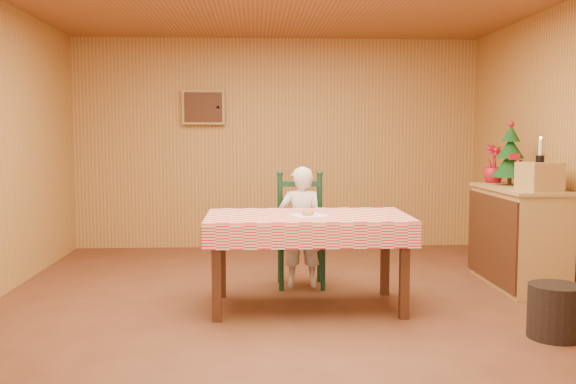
{
  "coord_description": "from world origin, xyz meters",
  "views": [
    {
      "loc": [
        -0.27,
        -5.03,
        1.43
      ],
      "look_at": [
        0.0,
        0.2,
        0.95
      ],
      "focal_mm": 40.0,
      "sensor_mm": 36.0,
      "label": 1
    }
  ],
  "objects_px": {
    "storage_bin": "(555,311)",
    "crate": "(539,177)",
    "dining_table": "(307,225)",
    "seated_child": "(301,227)",
    "ladder_chair": "(301,232)",
    "shelf_unit": "(517,236)",
    "christmas_tree": "(510,156)"
  },
  "relations": [
    {
      "from": "seated_child",
      "to": "crate",
      "type": "xyz_separation_m",
      "value": [
        2.04,
        -0.47,
        0.49
      ]
    },
    {
      "from": "crate",
      "to": "storage_bin",
      "type": "bearing_deg",
      "value": -107.91
    },
    {
      "from": "shelf_unit",
      "to": "seated_child",
      "type": "bearing_deg",
      "value": 178.14
    },
    {
      "from": "seated_child",
      "to": "shelf_unit",
      "type": "distance_m",
      "value": 2.04
    },
    {
      "from": "dining_table",
      "to": "crate",
      "type": "bearing_deg",
      "value": 7.37
    },
    {
      "from": "dining_table",
      "to": "christmas_tree",
      "type": "xyz_separation_m",
      "value": [
        2.04,
        0.91,
        0.52
      ]
    },
    {
      "from": "dining_table",
      "to": "crate",
      "type": "xyz_separation_m",
      "value": [
        2.04,
        0.26,
        0.37
      ]
    },
    {
      "from": "ladder_chair",
      "to": "storage_bin",
      "type": "relative_size",
      "value": 2.86
    },
    {
      "from": "dining_table",
      "to": "christmas_tree",
      "type": "bearing_deg",
      "value": 24.11
    },
    {
      "from": "ladder_chair",
      "to": "storage_bin",
      "type": "bearing_deg",
      "value": -45.05
    },
    {
      "from": "christmas_tree",
      "to": "storage_bin",
      "type": "bearing_deg",
      "value": -101.67
    },
    {
      "from": "storage_bin",
      "to": "crate",
      "type": "bearing_deg",
      "value": 72.09
    },
    {
      "from": "seated_child",
      "to": "shelf_unit",
      "type": "height_order",
      "value": "seated_child"
    },
    {
      "from": "ladder_chair",
      "to": "crate",
      "type": "bearing_deg",
      "value": -14.37
    },
    {
      "from": "seated_child",
      "to": "storage_bin",
      "type": "height_order",
      "value": "seated_child"
    },
    {
      "from": "shelf_unit",
      "to": "crate",
      "type": "distance_m",
      "value": 0.71
    },
    {
      "from": "dining_table",
      "to": "seated_child",
      "type": "bearing_deg",
      "value": 90.0
    },
    {
      "from": "dining_table",
      "to": "storage_bin",
      "type": "xyz_separation_m",
      "value": [
        1.67,
        -0.89,
        -0.5
      ]
    },
    {
      "from": "ladder_chair",
      "to": "crate",
      "type": "relative_size",
      "value": 3.6
    },
    {
      "from": "crate",
      "to": "seated_child",
      "type": "bearing_deg",
      "value": 167.14
    },
    {
      "from": "storage_bin",
      "to": "dining_table",
      "type": "bearing_deg",
      "value": 152.05
    },
    {
      "from": "ladder_chair",
      "to": "shelf_unit",
      "type": "xyz_separation_m",
      "value": [
        2.03,
        -0.12,
        -0.04
      ]
    },
    {
      "from": "shelf_unit",
      "to": "crate",
      "type": "bearing_deg",
      "value": -88.77
    },
    {
      "from": "shelf_unit",
      "to": "christmas_tree",
      "type": "bearing_deg",
      "value": 88.02
    },
    {
      "from": "ladder_chair",
      "to": "seated_child",
      "type": "relative_size",
      "value": 0.96
    },
    {
      "from": "shelf_unit",
      "to": "christmas_tree",
      "type": "height_order",
      "value": "christmas_tree"
    },
    {
      "from": "shelf_unit",
      "to": "storage_bin",
      "type": "xyz_separation_m",
      "value": [
        -0.36,
        -1.55,
        -0.28
      ]
    },
    {
      "from": "shelf_unit",
      "to": "storage_bin",
      "type": "distance_m",
      "value": 1.62
    },
    {
      "from": "ladder_chair",
      "to": "christmas_tree",
      "type": "relative_size",
      "value": 1.74
    },
    {
      "from": "ladder_chair",
      "to": "christmas_tree",
      "type": "height_order",
      "value": "christmas_tree"
    },
    {
      "from": "dining_table",
      "to": "christmas_tree",
      "type": "relative_size",
      "value": 2.67
    },
    {
      "from": "ladder_chair",
      "to": "seated_child",
      "type": "xyz_separation_m",
      "value": [
        -0.0,
        -0.06,
        0.06
      ]
    }
  ]
}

